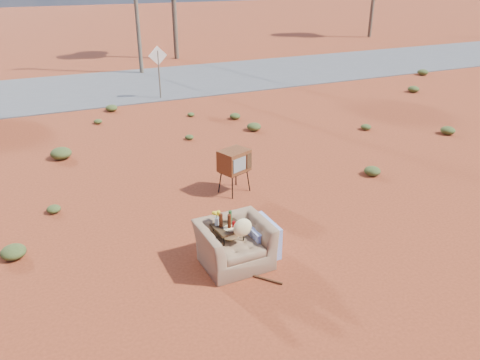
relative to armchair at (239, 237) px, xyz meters
name	(u,v)px	position (x,y,z in m)	size (l,w,h in m)	color
ground	(249,245)	(0.41, 0.41, -0.52)	(140.00, 140.00, 0.00)	#92381D
highway	(112,87)	(0.41, 15.41, -0.50)	(140.00, 7.00, 0.04)	#565659
armchair	(239,237)	(0.00, 0.00, 0.00)	(1.52, 0.99, 1.12)	#806046
tv_unit	(234,161)	(1.12, 2.80, 0.30)	(0.83, 0.75, 1.10)	black
side_table	(226,225)	(-0.22, 0.13, 0.24)	(0.57, 0.57, 1.04)	#322112
rusty_bar	(240,272)	(-0.16, -0.36, -0.50)	(0.04, 0.04, 1.67)	#4F2915
road_sign	(158,63)	(1.91, 12.41, 0.98)	(0.78, 0.06, 2.19)	brown
scrub_patch	(153,168)	(-0.42, 4.82, -0.38)	(17.49, 8.07, 0.33)	#475625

